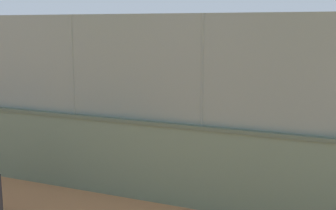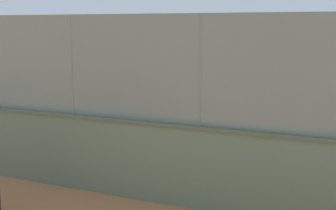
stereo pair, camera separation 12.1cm
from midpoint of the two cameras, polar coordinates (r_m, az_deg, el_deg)
The scene contains 7 objects.
ground_plane at distance 19.25m, azimuth 11.72°, elevation -2.01°, with size 260.00×260.00×0.00m, color #B27247.
perimeter_wall at distance 10.50m, azimuth -4.03°, elevation -6.64°, with size 22.97×0.89×1.84m.
fence_panel_on_wall at distance 10.11m, azimuth -4.18°, elevation 4.72°, with size 22.57×0.62×2.33m.
player_foreground_swinging at distance 16.09m, azimuth -10.57°, elevation -1.17°, with size 0.72×1.01×1.48m.
player_at_service_line at distance 20.02m, azimuth 13.72°, elevation 1.15°, with size 0.76×1.25×1.62m.
sports_ball at distance 15.70m, azimuth -16.32°, elevation 0.93°, with size 0.15×0.15×0.15m, color #3399D8.
spare_ball_by_wall at distance 11.98m, azimuth -2.76°, elevation -8.86°, with size 0.13×0.13×0.13m, color white.
Camera 2 is at (-3.55, 18.50, 3.93)m, focal length 48.67 mm.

